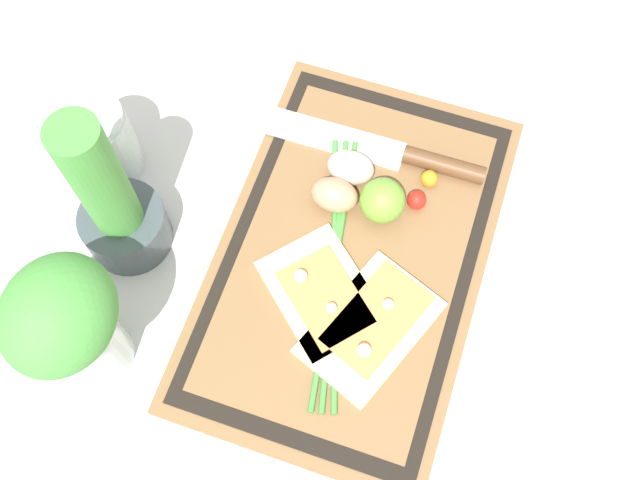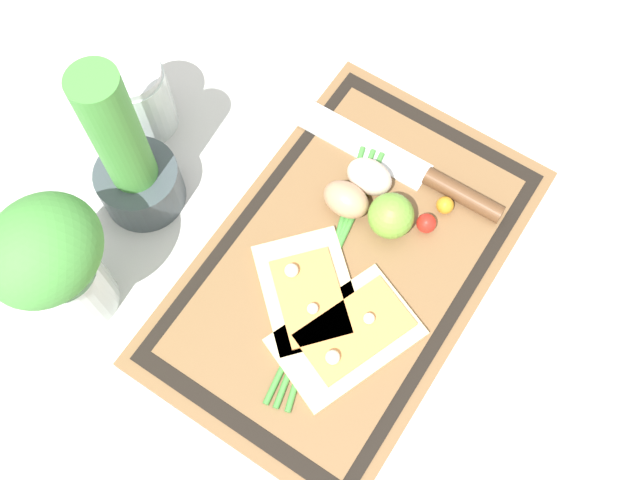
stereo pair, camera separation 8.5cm
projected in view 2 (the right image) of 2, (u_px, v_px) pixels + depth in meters
The scene contains 14 objects.
ground_plane at pixel (347, 268), 0.88m from camera, with size 6.00×6.00×0.00m, color silver.
cutting_board at pixel (347, 265), 0.87m from camera, with size 0.48×0.30×0.02m.
pizza_slice_near at pixel (348, 336), 0.82m from camera, with size 0.18×0.15×0.02m.
pizza_slice_far at pixel (308, 292), 0.84m from camera, with size 0.16×0.17×0.02m.
knife at pixel (430, 178), 0.89m from camera, with size 0.04×0.29×0.02m.
egg_brown at pixel (346, 199), 0.87m from camera, with size 0.04×0.06×0.04m, color tan.
egg_pink at pixel (369, 177), 0.88m from camera, with size 0.04×0.06×0.04m, color beige.
lime at pixel (391, 216), 0.85m from camera, with size 0.05×0.05×0.05m, color #70A838.
cherry_tomato_red at pixel (426, 223), 0.87m from camera, with size 0.02×0.02×0.02m, color red.
cherry_tomato_yellow at pixel (445, 205), 0.88m from camera, with size 0.02×0.02×0.02m, color orange.
scallion_bunch at pixel (328, 270), 0.85m from camera, with size 0.33×0.11×0.01m.
herb_pot at pixel (130, 162), 0.84m from camera, with size 0.10×0.10×0.24m.
sauce_jar at pixel (140, 101), 0.91m from camera, with size 0.08×0.08×0.11m.
herb_glass at pixel (53, 262), 0.75m from camera, with size 0.12×0.11×0.20m.
Camera 2 is at (-0.28, -0.15, 0.82)m, focal length 42.00 mm.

